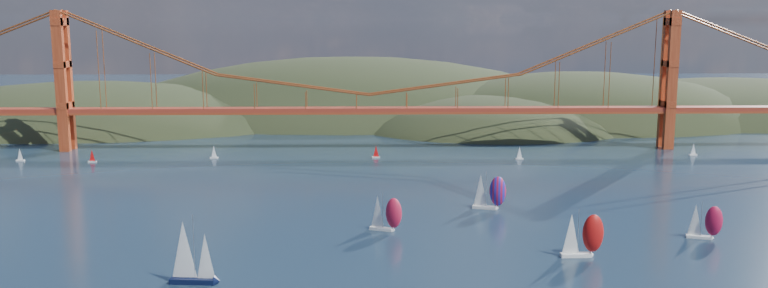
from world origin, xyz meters
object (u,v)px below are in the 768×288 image
racer_1 (582,234)px  racer_2 (704,221)px  sloop_navy (190,253)px  racer_0 (385,213)px  racer_rwb (489,191)px

racer_1 → racer_2: (32.96, 13.05, -0.79)m
sloop_navy → racer_0: sloop_navy is taller
sloop_navy → racer_1: size_ratio=1.29×
sloop_navy → racer_0: bearing=47.6°
sloop_navy → racer_2: 117.94m
racer_0 → racer_2: (75.39, -8.44, -0.22)m
racer_0 → racer_1: (42.43, -21.50, 0.56)m
racer_0 → racer_2: size_ratio=1.05×
sloop_navy → racer_2: sloop_navy is taller
racer_2 → racer_rwb: (-46.52, 29.24, 0.65)m
racer_1 → racer_0: bearing=151.6°
racer_rwb → racer_2: bearing=-15.1°
racer_1 → racer_rwb: size_ratio=1.03×
racer_1 → sloop_navy: bearing=-171.3°
sloop_navy → racer_1: 82.96m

